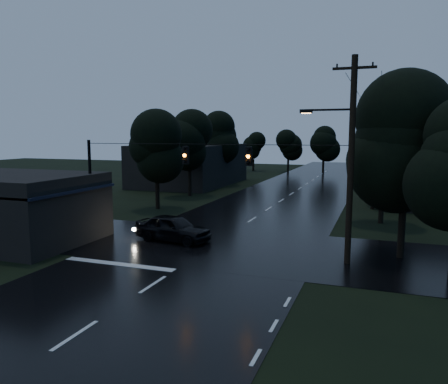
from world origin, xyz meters
The scene contains 17 objects.
ground centered at (0.00, 0.00, 0.00)m, with size 160.00×160.00×0.00m, color black.
main_road centered at (0.00, 30.00, 0.00)m, with size 12.00×120.00×0.02m, color black.
cross_street centered at (0.00, 12.00, 0.00)m, with size 60.00×9.00×0.02m, color black.
building_far_right centered at (14.00, 34.00, 2.20)m, with size 10.00×14.00×4.40m, color black.
building_far_left centered at (-14.00, 40.00, 2.50)m, with size 10.00×16.00×5.00m, color black.
utility_pole_main centered at (7.41, 11.00, 5.26)m, with size 3.50×0.30×10.00m.
utility_pole_far centered at (8.30, 28.00, 3.88)m, with size 2.00×0.30×7.50m.
anchor_pole_left centered at (-7.50, 11.00, 3.00)m, with size 0.18×0.18×6.00m, color black.
span_signals centered at (0.56, 10.99, 5.24)m, with size 15.00×0.37×1.12m.
tree_corner_near centered at (10.00, 13.00, 5.99)m, with size 4.48×4.48×9.44m.
tree_left_a centered at (-9.00, 22.00, 5.24)m, with size 3.92×3.92×8.26m.
tree_left_b centered at (-9.60, 30.00, 5.62)m, with size 4.20×4.20×8.85m.
tree_left_c centered at (-10.20, 40.00, 5.99)m, with size 4.48×4.48×9.44m.
tree_right_a centered at (9.00, 22.00, 5.62)m, with size 4.20×4.20×8.85m.
tree_right_b centered at (9.60, 30.00, 5.99)m, with size 4.48×4.48×9.44m.
tree_right_c centered at (10.20, 40.00, 6.37)m, with size 4.76×4.76×10.03m.
car centered at (-2.63, 12.18, 0.80)m, with size 1.88×4.67×1.59m, color black.
Camera 1 is at (8.89, -10.71, 6.35)m, focal length 35.00 mm.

